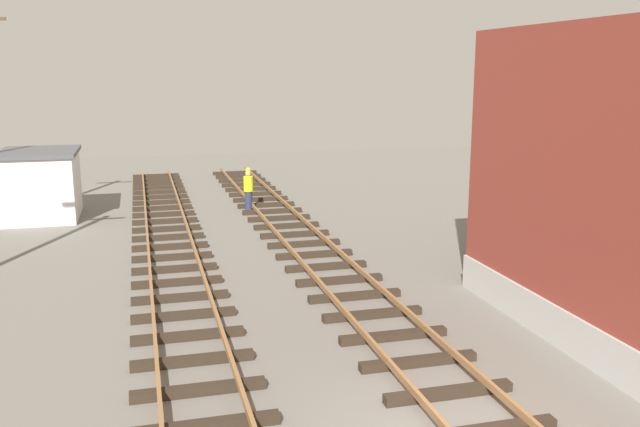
{
  "coord_description": "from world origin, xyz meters",
  "views": [
    {
      "loc": [
        -4.7,
        -9.19,
        5.9
      ],
      "look_at": [
        -0.1,
        8.14,
        2.13
      ],
      "focal_mm": 38.36,
      "sensor_mm": 36.0,
      "label": 1
    }
  ],
  "objects": [
    {
      "name": "track_worker_foreground",
      "position": [
        -0.3,
        19.26,
        0.93
      ],
      "size": [
        0.4,
        0.4,
        1.87
      ],
      "color": "#262D4C",
      "rests_on": "ground"
    },
    {
      "name": "control_hut",
      "position": [
        -8.62,
        20.01,
        1.39
      ],
      "size": [
        3.0,
        3.8,
        2.76
      ],
      "color": "silver",
      "rests_on": "ground"
    }
  ]
}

